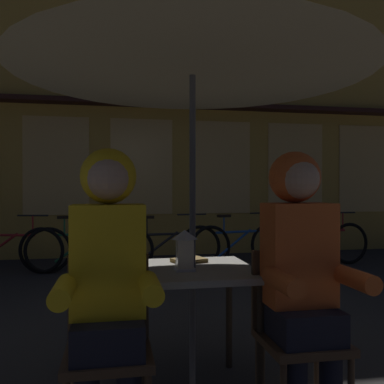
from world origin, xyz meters
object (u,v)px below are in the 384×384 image
(lantern, at_px, (185,249))
(chair_left, at_px, (109,337))
(chair_right, at_px, (296,325))
(bicycle_fourth, at_px, (166,248))
(person_right_hooded, at_px, (301,259))
(bicycle_furthest, at_px, (321,243))
(person_left_hooded, at_px, (108,265))
(bicycle_second, at_px, (6,249))
(cafe_table, at_px, (193,285))
(bicycle_fifth, at_px, (240,245))
(book, at_px, (189,260))
(patio_umbrella, at_px, (193,43))
(bicycle_third, at_px, (85,248))

(lantern, relative_size, chair_left, 0.27)
(chair_right, distance_m, bicycle_fourth, 3.99)
(person_right_hooded, bearing_deg, bicycle_furthest, 61.01)
(person_left_hooded, bearing_deg, bicycle_second, 109.00)
(chair_left, height_order, bicycle_fourth, chair_left)
(bicycle_second, height_order, bicycle_furthest, same)
(chair_left, bearing_deg, chair_right, 0.00)
(cafe_table, distance_m, bicycle_fifth, 4.02)
(person_right_hooded, distance_m, bicycle_fourth, 4.08)
(book, bearing_deg, patio_umbrella, -113.27)
(chair_left, height_order, chair_right, same)
(bicycle_fourth, bearing_deg, cafe_table, -94.55)
(bicycle_fourth, distance_m, book, 3.47)
(cafe_table, xyz_separation_m, bicycle_fifth, (1.45, 3.74, -0.29))
(chair_right, height_order, bicycle_fourth, chair_right)
(person_left_hooded, height_order, bicycle_furthest, person_left_hooded)
(person_left_hooded, distance_m, person_right_hooded, 0.96)
(lantern, relative_size, bicycle_fifth, 0.14)
(patio_umbrella, xyz_separation_m, bicycle_fifth, (1.45, 3.74, -1.71))
(patio_umbrella, bearing_deg, cafe_table, 0.00)
(chair_left, relative_size, bicycle_third, 0.52)
(bicycle_furthest, bearing_deg, person_left_hooded, -128.32)
(bicycle_fourth, bearing_deg, lantern, -95.38)
(lantern, height_order, person_right_hooded, person_right_hooded)
(bicycle_second, height_order, bicycle_fifth, same)
(bicycle_third, bearing_deg, bicycle_furthest, -2.71)
(chair_left, distance_m, chair_right, 0.96)
(bicycle_second, bearing_deg, chair_right, -60.15)
(lantern, distance_m, bicycle_second, 4.44)
(cafe_table, xyz_separation_m, bicycle_furthest, (2.73, 3.64, -0.29))
(person_left_hooded, height_order, bicycle_fifth, person_left_hooded)
(lantern, xyz_separation_m, person_left_hooded, (-0.42, -0.35, -0.01))
(chair_left, xyz_separation_m, chair_right, (0.96, 0.00, 0.00))
(chair_right, xyz_separation_m, bicycle_fifth, (0.97, 4.11, -0.14))
(bicycle_fifth, bearing_deg, cafe_table, -111.24)
(chair_left, xyz_separation_m, person_left_hooded, (-0.00, -0.06, 0.36))
(bicycle_fifth, bearing_deg, bicycle_furthest, -4.52)
(chair_left, bearing_deg, person_left_hooded, -90.00)
(cafe_table, height_order, bicycle_fifth, bicycle_fifth)
(chair_left, bearing_deg, person_right_hooded, -3.39)
(lantern, bearing_deg, person_right_hooded, -33.04)
(bicycle_second, xyz_separation_m, bicycle_fifth, (3.42, -0.16, 0.00))
(patio_umbrella, relative_size, person_right_hooded, 1.65)
(patio_umbrella, bearing_deg, chair_right, -37.55)
(bicycle_second, distance_m, bicycle_furthest, 4.71)
(chair_right, distance_m, bicycle_second, 4.92)
(bicycle_second, bearing_deg, bicycle_third, -4.57)
(cafe_table, height_order, bicycle_second, bicycle_second)
(chair_right, bearing_deg, bicycle_furthest, 60.67)
(bicycle_second, xyz_separation_m, bicycle_furthest, (4.70, -0.26, 0.00))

